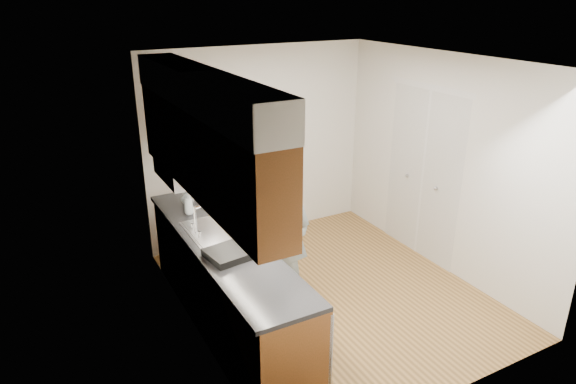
% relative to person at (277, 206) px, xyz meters
% --- Properties ---
extents(floor, '(3.50, 3.50, 0.00)m').
position_rel_person_xyz_m(floor, '(0.57, -0.13, -1.10)').
color(floor, '#A4773E').
rests_on(floor, ground).
extents(ceiling, '(3.50, 3.50, 0.00)m').
position_rel_person_xyz_m(ceiling, '(0.57, -0.13, 1.40)').
color(ceiling, white).
rests_on(ceiling, wall_left).
extents(wall_left, '(0.02, 3.50, 2.50)m').
position_rel_person_xyz_m(wall_left, '(-0.93, -0.13, 0.15)').
color(wall_left, silver).
rests_on(wall_left, floor).
extents(wall_right, '(0.02, 3.50, 2.50)m').
position_rel_person_xyz_m(wall_right, '(2.07, -0.13, 0.15)').
color(wall_right, silver).
rests_on(wall_right, floor).
extents(wall_back, '(3.00, 0.02, 2.50)m').
position_rel_person_xyz_m(wall_back, '(0.57, 1.62, 0.15)').
color(wall_back, silver).
rests_on(wall_back, floor).
extents(counter, '(0.64, 2.80, 1.30)m').
position_rel_person_xyz_m(counter, '(-0.63, -0.13, -0.61)').
color(counter, brown).
rests_on(counter, floor).
extents(upper_cabinets, '(0.47, 2.80, 1.21)m').
position_rel_person_xyz_m(upper_cabinets, '(-0.76, -0.08, 0.85)').
color(upper_cabinets, brown).
rests_on(upper_cabinets, wall_left).
extents(closet_door, '(0.02, 1.22, 2.05)m').
position_rel_person_xyz_m(closet_door, '(2.06, 0.17, -0.08)').
color(closet_door, white).
rests_on(closet_door, wall_right).
extents(floor_mat, '(0.61, 0.98, 0.02)m').
position_rel_person_xyz_m(floor_mat, '(0.00, 0.00, -1.09)').
color(floor_mat, slate).
rests_on(floor_mat, floor).
extents(person, '(0.83, 0.92, 2.17)m').
position_rel_person_xyz_m(person, '(0.00, 0.00, 0.00)').
color(person, '#8DA2AC').
rests_on(person, floor_mat).
extents(soap_bottle_a, '(0.11, 0.11, 0.25)m').
position_rel_person_xyz_m(soap_bottle_a, '(-0.72, 0.61, -0.04)').
color(soap_bottle_a, silver).
rests_on(soap_bottle_a, counter).
extents(soap_bottle_b, '(0.10, 0.10, 0.21)m').
position_rel_person_xyz_m(soap_bottle_b, '(-0.43, 0.65, -0.06)').
color(soap_bottle_b, silver).
rests_on(soap_bottle_b, counter).
extents(soap_bottle_c, '(0.21, 0.21, 0.19)m').
position_rel_person_xyz_m(soap_bottle_c, '(-0.65, 0.87, -0.07)').
color(soap_bottle_c, silver).
rests_on(soap_bottle_c, counter).
extents(soda_can, '(0.07, 0.07, 0.12)m').
position_rel_person_xyz_m(soda_can, '(-0.38, 0.56, -0.11)').
color(soda_can, '#A7241C').
rests_on(soda_can, counter).
extents(steel_can, '(0.07, 0.07, 0.12)m').
position_rel_person_xyz_m(steel_can, '(-0.39, 0.64, -0.10)').
color(steel_can, '#A5A5AA').
rests_on(steel_can, counter).
extents(dish_rack, '(0.45, 0.40, 0.06)m').
position_rel_person_xyz_m(dish_rack, '(-0.69, -0.45, -0.13)').
color(dish_rack, black).
rests_on(dish_rack, counter).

